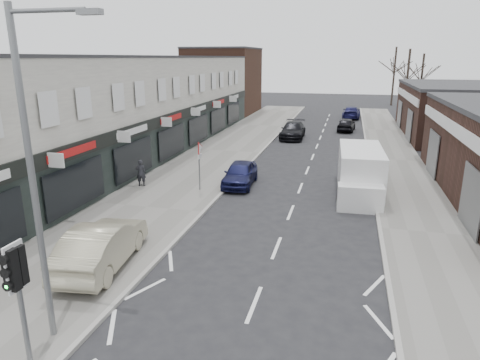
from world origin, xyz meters
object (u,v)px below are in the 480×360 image
Objects in this scene: parked_car_left_b at (293,130)px; parked_car_right_c at (351,112)px; white_van at (360,173)px; parked_car_left_a at (240,174)px; parked_car_right_a at (365,163)px; traffic_light at (16,278)px; street_lamp at (37,165)px; pedestrian at (141,173)px; warning_sign at (200,152)px; parked_car_right_b at (346,124)px; sedan_on_pavement at (102,245)px.

parked_car_right_c is (5.07, 14.78, -0.02)m from parked_car_left_b.
white_van is 1.57× the size of parked_car_left_a.
parked_car_left_a is at bearing 37.55° from parked_car_right_a.
parked_car_right_a is 0.85× the size of parked_car_right_c.
traffic_light is 2.52m from street_lamp.
parked_car_right_a is (12.07, 6.14, -0.19)m from pedestrian.
warning_sign is at bearing 168.50° from pedestrian.
street_lamp reaches higher than parked_car_right_b.
parked_car_left_b is 12.60m from parked_car_right_a.
parked_car_right_c is at bearing 75.77° from parked_car_left_a.
pedestrian is 24.89m from parked_car_right_b.
parked_car_right_b is (6.60, 36.32, -1.76)m from traffic_light.
pedestrian is at bearing -172.74° from white_van.
parked_car_left_b is (-5.53, 15.28, -0.41)m from white_van.
parked_car_left_a is at bearing -108.26° from sedan_on_pavement.
sedan_on_pavement is at bearing 95.15° from pedestrian.
parked_car_right_c is (7.07, 45.94, -1.71)m from traffic_light.
parked_car_left_b is 1.21× the size of parked_car_right_a.
parked_car_right_a is at bearing -128.12° from sedan_on_pavement.
street_lamp is (-0.13, 1.22, 2.20)m from traffic_light.
traffic_light is 31.26m from parked_car_left_b.
white_van is at bearing -71.42° from parked_car_left_b.
pedestrian is at bearing -78.42° from sedan_on_pavement.
white_van is 1.25× the size of parked_car_left_b.
warning_sign is (-0.63, 12.80, -2.42)m from street_lamp.
traffic_light is at bearing -84.12° from street_lamp.
parked_car_right_b is at bearing 71.74° from warning_sign.
white_van reaches higher than parked_car_right_c.
pedestrian is 0.36× the size of parked_car_right_a.
parked_car_left_b is (2.12, 29.94, -3.90)m from street_lamp.
traffic_light reaches higher than white_van.
parked_car_right_a is 16.35m from parked_car_right_b.
street_lamp is 20.82m from parked_car_right_a.
white_van is at bearing -1.98° from parked_car_left_a.
parked_car_right_a reaches higher than parked_car_right_b.
white_van is (7.52, 15.87, -1.28)m from traffic_light.
warning_sign is 0.66× the size of parked_car_right_a.
street_lamp is at bearing -95.36° from parked_car_left_b.
street_lamp is at bearing -119.98° from white_van.
parked_car_right_b is (5.60, 20.55, -0.03)m from parked_car_left_a.
traffic_light is 14.04m from warning_sign.
warning_sign is at bearing -137.95° from parked_car_left_a.
parked_car_left_a is at bearing -173.70° from pedestrian.
street_lamp reaches higher than parked_car_left_b.
pedestrian is at bearing -162.76° from parked_car_left_a.
warning_sign is (-0.76, 14.02, -0.21)m from traffic_light.
warning_sign is at bearing 78.72° from parked_car_right_c.
sedan_on_pavement reaches higher than pedestrian.
traffic_light is 0.64× the size of parked_car_right_c.
sedan_on_pavement is 11.06m from parked_car_left_a.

